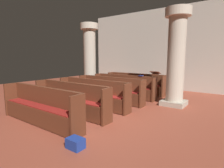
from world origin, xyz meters
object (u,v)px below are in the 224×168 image
Objects in this scene: pew_row_5 at (40,105)px; pew_row_3 at (93,93)px; pillar_aisle_side at (176,56)px; pillar_far_side at (90,57)px; kneeler_box_blue at (75,143)px; pew_row_0 at (135,83)px; lectern at (155,83)px; pew_row_1 at (124,85)px; pew_row_4 at (70,98)px; pew_row_2 at (110,89)px; hymn_book at (141,76)px.

pew_row_3 is at bearing 90.00° from pew_row_5.
pillar_aisle_side is at bearing 40.57° from pew_row_3.
pillar_far_side is 6.51m from kneeler_box_blue.
pew_row_0 is 0.86× the size of pillar_far_side.
lectern is at bearing 127.87° from pillar_aisle_side.
pew_row_0 reaches higher than kneeler_box_blue.
pew_row_1 and pew_row_4 have the same top height.
lectern is 3.20× the size of kneeler_box_blue.
pew_row_2 is at bearing -158.01° from pillar_aisle_side.
pew_row_5 is (0.00, -5.25, 0.00)m from pew_row_0.
pew_row_2 is at bearing -121.87° from hymn_book.
pillar_far_side is 3.15m from hymn_book.
pew_row_0 and pew_row_5 have the same top height.
pew_row_5 is (0.00, -2.10, 0.00)m from pew_row_3.
pew_row_1 is at bearing 111.30° from kneeler_box_blue.
pillar_far_side reaches higher than pew_row_5.
pew_row_3 is at bearing 125.76° from kneeler_box_blue.
kneeler_box_blue is at bearing -49.75° from pillar_far_side.
pew_row_0 is 2.75m from pillar_far_side.
pillar_aisle_side is 3.06m from lectern.
pillar_aisle_side is at bearing 52.61° from pew_row_4.
pillar_aisle_side is at bearing -26.59° from pew_row_0.
lectern reaches higher than pew_row_0.
kneeler_box_blue is (1.79, -1.43, -0.42)m from pew_row_4.
pew_row_5 is 0.86× the size of pillar_aisle_side.
kneeler_box_blue is at bearing -72.41° from pew_row_0.
pew_row_2 is 2.91m from pillar_far_side.
pew_row_3 is 3.33m from pillar_aisle_side.
hymn_book is at bearing -48.18° from pew_row_0.
pillar_aisle_side is at bearing 21.99° from pew_row_2.
pew_row_5 is 2.81× the size of lectern.
pew_row_1 is 8.99× the size of kneeler_box_blue.
lectern is 1.94m from hymn_book.
pew_row_1 is at bearing 90.00° from pew_row_3.
pew_row_4 is 5.24m from lectern.
hymn_book reaches higher than pew_row_5.
pillar_aisle_side is (2.32, 4.09, 1.31)m from pew_row_5.
pillar_aisle_side is 19.50× the size of hymn_book.
pew_row_5 is 5.13m from pillar_far_side.
pew_row_1 is 1.00× the size of pew_row_2.
pew_row_2 is 1.00× the size of pew_row_5.
pew_row_1 is 1.05m from pew_row_2.
pew_row_0 is at bearing 20.21° from pillar_far_side.
lectern is at bearing 78.26° from pew_row_2.
pillar_far_side reaches higher than pew_row_2.
pillar_aisle_side and pillar_far_side have the same top height.
pew_row_2 is 1.05m from pew_row_3.
pew_row_1 is 3.15m from pew_row_4.
kneeler_box_blue is (1.79, -5.63, -0.42)m from pew_row_0.
pew_row_1 is 0.86× the size of pillar_aisle_side.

